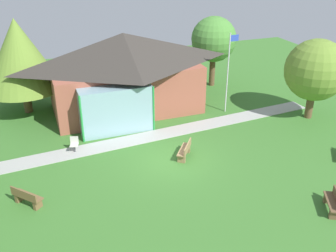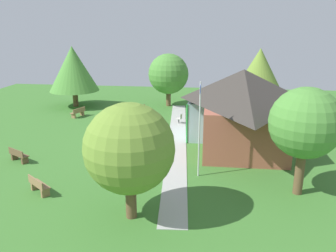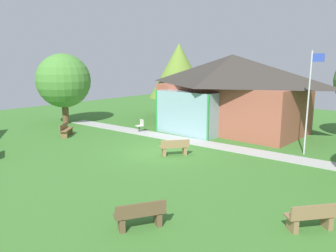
{
  "view_description": "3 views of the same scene",
  "coord_description": "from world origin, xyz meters",
  "px_view_note": "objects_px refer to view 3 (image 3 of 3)",
  "views": [
    {
      "loc": [
        -6.28,
        -16.33,
        10.57
      ],
      "look_at": [
        0.33,
        1.31,
        1.39
      ],
      "focal_mm": 41.32,
      "sensor_mm": 36.0,
      "label": 1
    },
    {
      "loc": [
        23.51,
        5.23,
        8.17
      ],
      "look_at": [
        0.14,
        2.37,
        1.17
      ],
      "focal_mm": 36.87,
      "sensor_mm": 36.0,
      "label": 2
    },
    {
      "loc": [
        11.57,
        -12.38,
        4.85
      ],
      "look_at": [
        -0.78,
        1.39,
        1.13
      ],
      "focal_mm": 35.32,
      "sensor_mm": 36.0,
      "label": 3
    }
  ],
  "objects_px": {
    "pavilion": "(229,91)",
    "bench_front_right": "(140,215)",
    "tree_behind_pavilion_left": "(179,71)",
    "bench_rear_near_path": "(175,148)",
    "tree_west_hedge": "(64,81)",
    "bench_mid_left": "(66,130)",
    "patio_chair_west": "(140,126)",
    "flagpole": "(309,98)",
    "bench_lawn_far_right": "(311,217)"
  },
  "relations": [
    {
      "from": "bench_mid_left",
      "to": "tree_behind_pavilion_left",
      "type": "xyz_separation_m",
      "value": [
        0.52,
        10.66,
        3.54
      ]
    },
    {
      "from": "bench_lawn_far_right",
      "to": "patio_chair_west",
      "type": "bearing_deg",
      "value": 103.9
    },
    {
      "from": "bench_mid_left",
      "to": "flagpole",
      "type": "bearing_deg",
      "value": 73.86
    },
    {
      "from": "flagpole",
      "to": "patio_chair_west",
      "type": "xyz_separation_m",
      "value": [
        -10.37,
        -1.98,
        -2.52
      ]
    },
    {
      "from": "flagpole",
      "to": "bench_rear_near_path",
      "type": "bearing_deg",
      "value": -136.71
    },
    {
      "from": "patio_chair_west",
      "to": "tree_behind_pavilion_left",
      "type": "relative_size",
      "value": 0.14
    },
    {
      "from": "tree_west_hedge",
      "to": "patio_chair_west",
      "type": "bearing_deg",
      "value": 14.91
    },
    {
      "from": "tree_behind_pavilion_left",
      "to": "flagpole",
      "type": "bearing_deg",
      "value": -20.3
    },
    {
      "from": "bench_front_right",
      "to": "bench_lawn_far_right",
      "type": "relative_size",
      "value": 1.05
    },
    {
      "from": "bench_rear_near_path",
      "to": "bench_lawn_far_right",
      "type": "height_order",
      "value": "same"
    },
    {
      "from": "tree_behind_pavilion_left",
      "to": "patio_chair_west",
      "type": "bearing_deg",
      "value": -72.22
    },
    {
      "from": "bench_mid_left",
      "to": "bench_front_right",
      "type": "height_order",
      "value": "same"
    },
    {
      "from": "patio_chair_west",
      "to": "tree_west_hedge",
      "type": "bearing_deg",
      "value": 31.47
    },
    {
      "from": "flagpole",
      "to": "bench_front_right",
      "type": "relative_size",
      "value": 3.48
    },
    {
      "from": "pavilion",
      "to": "tree_west_hedge",
      "type": "relative_size",
      "value": 1.96
    },
    {
      "from": "bench_front_right",
      "to": "tree_behind_pavilion_left",
      "type": "height_order",
      "value": "tree_behind_pavilion_left"
    },
    {
      "from": "bench_front_right",
      "to": "bench_rear_near_path",
      "type": "bearing_deg",
      "value": 62.21
    },
    {
      "from": "pavilion",
      "to": "patio_chair_west",
      "type": "bearing_deg",
      "value": -131.96
    },
    {
      "from": "bench_front_right",
      "to": "bench_rear_near_path",
      "type": "distance_m",
      "value": 7.63
    },
    {
      "from": "bench_mid_left",
      "to": "bench_lawn_far_right",
      "type": "height_order",
      "value": "same"
    },
    {
      "from": "bench_mid_left",
      "to": "patio_chair_west",
      "type": "distance_m",
      "value": 4.85
    },
    {
      "from": "pavilion",
      "to": "patio_chair_west",
      "type": "distance_m",
      "value": 6.58
    },
    {
      "from": "bench_lawn_far_right",
      "to": "bench_rear_near_path",
      "type": "bearing_deg",
      "value": 105.78
    },
    {
      "from": "tree_west_hedge",
      "to": "bench_rear_near_path",
      "type": "bearing_deg",
      "value": -4.58
    },
    {
      "from": "patio_chair_west",
      "to": "tree_west_hedge",
      "type": "relative_size",
      "value": 0.16
    },
    {
      "from": "tree_behind_pavilion_left",
      "to": "tree_west_hedge",
      "type": "distance_m",
      "value": 9.43
    },
    {
      "from": "bench_rear_near_path",
      "to": "patio_chair_west",
      "type": "height_order",
      "value": "patio_chair_west"
    },
    {
      "from": "flagpole",
      "to": "bench_lawn_far_right",
      "type": "relative_size",
      "value": 3.64
    },
    {
      "from": "flagpole",
      "to": "bench_front_right",
      "type": "distance_m",
      "value": 11.36
    },
    {
      "from": "bench_lawn_far_right",
      "to": "tree_west_hedge",
      "type": "bearing_deg",
      "value": 115.83
    },
    {
      "from": "bench_mid_left",
      "to": "tree_behind_pavilion_left",
      "type": "relative_size",
      "value": 0.23
    },
    {
      "from": "bench_front_right",
      "to": "bench_lawn_far_right",
      "type": "xyz_separation_m",
      "value": [
        3.76,
        3.21,
        0.0
      ]
    },
    {
      "from": "bench_lawn_far_right",
      "to": "pavilion",
      "type": "bearing_deg",
      "value": 79.04
    },
    {
      "from": "bench_lawn_far_right",
      "to": "tree_west_hedge",
      "type": "relative_size",
      "value": 0.27
    },
    {
      "from": "bench_front_right",
      "to": "bench_mid_left",
      "type": "bearing_deg",
      "value": 96.77
    },
    {
      "from": "patio_chair_west",
      "to": "bench_mid_left",
      "type": "bearing_deg",
      "value": 73.59
    },
    {
      "from": "bench_mid_left",
      "to": "patio_chair_west",
      "type": "bearing_deg",
      "value": 105.95
    },
    {
      "from": "bench_rear_near_path",
      "to": "tree_west_hedge",
      "type": "relative_size",
      "value": 0.28
    },
    {
      "from": "bench_rear_near_path",
      "to": "tree_behind_pavilion_left",
      "type": "height_order",
      "value": "tree_behind_pavilion_left"
    },
    {
      "from": "bench_lawn_far_right",
      "to": "bench_mid_left",
      "type": "bearing_deg",
      "value": 121.18
    },
    {
      "from": "flagpole",
      "to": "bench_rear_near_path",
      "type": "distance_m",
      "value": 7.26
    },
    {
      "from": "tree_behind_pavilion_left",
      "to": "pavilion",
      "type": "bearing_deg",
      "value": -17.85
    },
    {
      "from": "bench_rear_near_path",
      "to": "tree_behind_pavilion_left",
      "type": "relative_size",
      "value": 0.24
    },
    {
      "from": "bench_lawn_far_right",
      "to": "patio_chair_west",
      "type": "distance_m",
      "value": 14.59
    },
    {
      "from": "pavilion",
      "to": "tree_behind_pavilion_left",
      "type": "relative_size",
      "value": 1.68
    },
    {
      "from": "bench_mid_left",
      "to": "bench_front_right",
      "type": "xyz_separation_m",
      "value": [
        12.23,
        -5.0,
        0.0
      ]
    },
    {
      "from": "pavilion",
      "to": "bench_front_right",
      "type": "bearing_deg",
      "value": -68.17
    },
    {
      "from": "pavilion",
      "to": "bench_rear_near_path",
      "type": "xyz_separation_m",
      "value": [
        1.29,
        -7.27,
        -2.31
      ]
    },
    {
      "from": "bench_front_right",
      "to": "patio_chair_west",
      "type": "relative_size",
      "value": 1.77
    },
    {
      "from": "flagpole",
      "to": "bench_rear_near_path",
      "type": "xyz_separation_m",
      "value": [
        -4.95,
        -4.66,
        -2.54
      ]
    }
  ]
}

